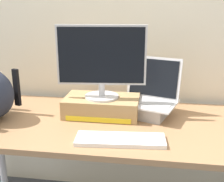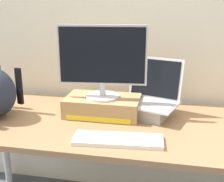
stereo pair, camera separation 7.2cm
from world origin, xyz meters
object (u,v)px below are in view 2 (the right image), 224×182
Objects in this scene: toner_box_yellow at (103,106)px; desktop_monitor at (102,61)px; open_laptop at (149,104)px; external_keyboard at (118,140)px.

toner_box_yellow is 0.86× the size of desktop_monitor.
open_laptop is (0.27, 0.04, 0.01)m from toner_box_yellow.
toner_box_yellow is at bearing 109.73° from external_keyboard.
toner_box_yellow is 0.36m from external_keyboard.
open_laptop is 0.39m from external_keyboard.
toner_box_yellow is 0.27m from open_laptop.
desktop_monitor is at bearing -81.60° from toner_box_yellow.
open_laptop is 0.88× the size of external_keyboard.
desktop_monitor is 1.30× the size of open_laptop.
open_laptop is at bearing 67.31° from external_keyboard.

